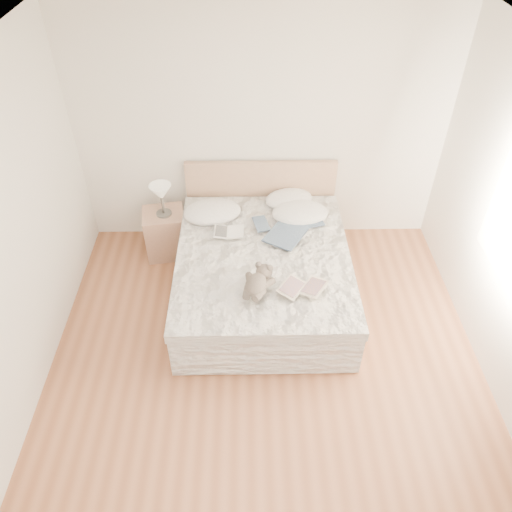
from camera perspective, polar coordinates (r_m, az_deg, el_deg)
name	(u,v)px	position (r m, az deg, el deg)	size (l,w,h in m)	color
floor	(266,384)	(4.64, 1.17, -14.44)	(4.00, 4.50, 0.00)	brown
ceiling	(273,95)	(2.86, 1.94, 17.95)	(4.00, 4.50, 0.00)	white
wall_back	(261,130)	(5.47, 0.59, 14.18)	(4.00, 0.02, 2.70)	silver
bed	(263,270)	(5.19, 0.79, -1.58)	(1.72, 2.14, 1.00)	tan
nightstand	(166,233)	(5.79, -10.30, 2.59)	(0.45, 0.40, 0.56)	#A27B60
table_lamp	(161,194)	(5.46, -10.79, 6.99)	(0.28, 0.28, 0.37)	#4B4741
pillow_left	(212,212)	(5.44, -5.03, 5.05)	(0.63, 0.44, 0.19)	white
pillow_middle	(289,199)	(5.63, 3.76, 6.53)	(0.53, 0.37, 0.16)	white
pillow_right	(300,213)	(5.42, 5.05, 4.92)	(0.61, 0.43, 0.18)	white
blouse	(287,233)	(5.15, 3.57, 2.67)	(0.53, 0.56, 0.02)	#364861
photo_book	(229,232)	(5.16, -3.12, 2.74)	(0.32, 0.22, 0.02)	white
childrens_book	(303,288)	(4.56, 5.36, -3.63)	(0.40, 0.27, 0.03)	beige
teddy_bear	(256,290)	(4.49, -0.01, -3.88)	(0.25, 0.35, 0.19)	#5D5249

